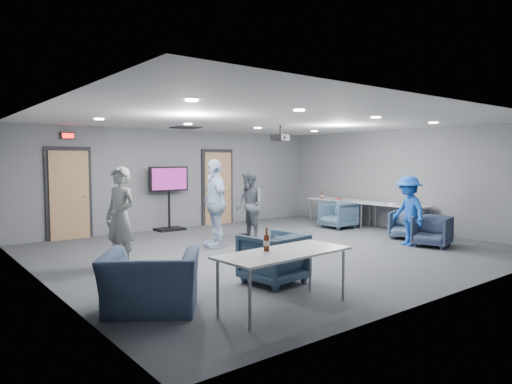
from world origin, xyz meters
TOP-DOWN VIEW (x-y plane):
  - floor at (0.00, 0.00)m, footprint 9.00×9.00m
  - ceiling at (0.00, 0.00)m, footprint 9.00×9.00m
  - wall_back at (0.00, 4.00)m, footprint 9.00×0.02m
  - wall_front at (0.00, -4.00)m, footprint 9.00×0.02m
  - wall_left at (-4.50, 0.00)m, footprint 0.02×8.00m
  - wall_right at (4.50, 0.00)m, footprint 0.02×8.00m
  - door_left at (-3.00, 3.95)m, footprint 1.06×0.17m
  - door_right at (1.20, 3.95)m, footprint 1.06×0.17m
  - exit_sign at (-3.00, 3.93)m, footprint 0.32×0.08m
  - hvac_diffuser at (-0.50, 2.80)m, footprint 0.60×0.60m
  - downlights at (0.00, 0.00)m, footprint 6.18×3.78m
  - person_a at (-3.19, 0.34)m, footprint 0.61×0.75m
  - person_b at (0.41, 1.39)m, footprint 0.68×0.84m
  - person_c at (-0.85, 0.96)m, footprint 0.72×1.19m
  - person_d at (2.63, -1.48)m, footprint 0.89×1.13m
  - chair_right_a at (3.35, 1.20)m, footprint 0.85×0.83m
  - chair_right_b at (3.35, -0.96)m, footprint 0.93×0.92m
  - chair_right_c at (2.90, -1.89)m, footprint 0.91×0.90m
  - chair_front_a at (-1.71, -2.00)m, footprint 0.92×0.94m
  - chair_front_b at (-3.75, -2.06)m, footprint 1.51×1.47m
  - table_right_a at (4.00, 1.73)m, footprint 0.78×1.88m
  - table_right_b at (4.00, -0.17)m, footprint 0.77×1.84m
  - table_front_left at (-2.38, -3.00)m, footprint 1.84×0.85m
  - bottle_front at (-2.54, -2.84)m, footprint 0.08×0.08m
  - bottle_right at (3.82, 2.24)m, footprint 0.06×0.06m
  - snack_box at (3.86, 1.65)m, footprint 0.19×0.13m
  - wrapper at (3.82, -0.29)m, footprint 0.28×0.23m
  - tv_stand at (-0.49, 3.75)m, footprint 1.12×0.53m
  - projector at (0.86, 0.79)m, footprint 0.42×0.38m

SIDE VIEW (x-z plane):
  - floor at x=0.00m, z-range 0.00..0.00m
  - chair_right_b at x=3.35m, z-range 0.00..0.66m
  - chair_right_c at x=2.90m, z-range 0.00..0.68m
  - chair_front_b at x=-3.75m, z-range 0.00..0.74m
  - chair_right_a at x=3.35m, z-range 0.00..0.75m
  - chair_front_a at x=-1.71m, z-range 0.00..0.78m
  - table_front_left at x=-2.38m, z-range 0.32..1.05m
  - table_right_b at x=4.00m, z-range 0.32..1.05m
  - table_right_a at x=4.00m, z-range 0.32..1.05m
  - snack_box at x=3.86m, z-range 0.73..0.77m
  - wrapper at x=3.82m, z-range 0.73..0.79m
  - person_d at x=2.63m, z-range 0.00..1.54m
  - person_b at x=0.41m, z-range 0.00..1.62m
  - bottle_right at x=3.82m, z-range 0.70..0.94m
  - bottle_front at x=-2.54m, z-range 0.69..0.99m
  - person_a at x=-3.19m, z-range 0.00..1.76m
  - person_c at x=-0.85m, z-range 0.00..1.90m
  - tv_stand at x=-0.49m, z-range 0.11..1.82m
  - door_left at x=-3.00m, z-range -0.05..2.19m
  - door_right at x=1.20m, z-range -0.05..2.19m
  - wall_back at x=0.00m, z-range 0.00..2.70m
  - wall_front at x=0.00m, z-range 0.00..2.70m
  - wall_left at x=-4.50m, z-range 0.00..2.70m
  - wall_right at x=4.50m, z-range 0.00..2.70m
  - projector at x=0.86m, z-range 2.22..2.58m
  - exit_sign at x=-3.00m, z-range 2.37..2.53m
  - downlights at x=0.00m, z-range 2.67..2.69m
  - hvac_diffuser at x=-0.50m, z-range 2.67..2.70m
  - ceiling at x=0.00m, z-range 2.70..2.70m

